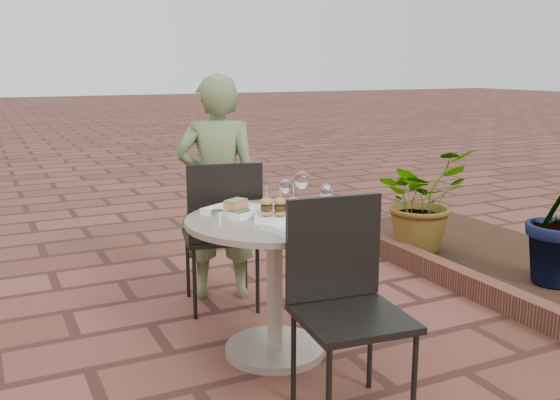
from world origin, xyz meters
name	(u,v)px	position (x,y,z in m)	size (l,w,h in m)	color
ground	(244,338)	(0.00, 0.00, 0.00)	(60.00, 60.00, 0.00)	brown
cafe_table	(275,265)	(0.08, -0.23, 0.48)	(0.90, 0.90, 0.73)	gray
chair_far	(223,224)	(0.05, 0.43, 0.55)	(0.52, 0.52, 0.93)	black
chair_near	(343,288)	(0.12, -0.83, 0.55)	(0.49, 0.49, 0.93)	black
diner	(218,188)	(0.12, 0.69, 0.72)	(0.52, 0.34, 1.44)	#5A6C3B
plate_salmon	(236,209)	(-0.05, -0.05, 0.75)	(0.36, 0.36, 0.07)	white
plate_sliders	(280,211)	(0.10, -0.25, 0.77)	(0.34, 0.34, 0.17)	white
plate_tuna	(299,227)	(0.08, -0.50, 0.75)	(0.32, 0.32, 0.03)	white
wine_glass_right	(326,193)	(0.36, -0.26, 0.84)	(0.07, 0.07, 0.16)	white
wine_glass_mid	(285,187)	(0.25, -0.01, 0.84)	(0.06, 0.06, 0.15)	white
wine_glass_far	(302,181)	(0.34, -0.03, 0.87)	(0.08, 0.08, 0.19)	white
steel_ramekin	(218,215)	(-0.19, -0.15, 0.76)	(0.07, 0.07, 0.05)	silver
cutlery_set	(343,219)	(0.38, -0.40, 0.73)	(0.10, 0.22, 0.00)	silver
planter_curb	(437,269)	(1.60, 0.30, 0.07)	(0.12, 3.00, 0.15)	brown
mulch_bed	(510,262)	(2.30, 0.30, 0.03)	(1.30, 3.00, 0.06)	black
potted_plant_a	(422,199)	(1.85, 0.81, 0.46)	(0.72, 0.63, 0.80)	#33662D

